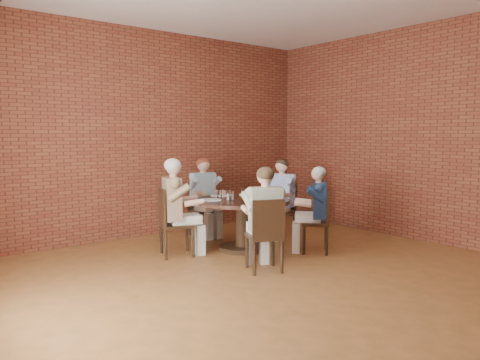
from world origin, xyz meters
TOP-DOWN VIEW (x-y plane):
  - floor at (0.00, 0.00)m, footprint 7.00×7.00m
  - wall_back at (0.00, 3.50)m, footprint 7.00×0.00m
  - wall_right at (3.25, 0.00)m, footprint 0.00×7.00m
  - dining_table at (0.65, 1.73)m, footprint 1.38×1.38m
  - chair_a at (1.74, 2.02)m, footprint 0.49×0.49m
  - diner_a at (1.66, 2.00)m, footprint 0.72×0.64m
  - chair_b at (0.75, 2.94)m, footprint 0.44×0.44m
  - diner_b at (0.74, 2.85)m, footprint 0.56×0.66m
  - chair_c at (-0.36, 2.08)m, footprint 0.56×0.56m
  - diner_c at (-0.27, 2.05)m, footprint 0.81×0.73m
  - chair_d at (0.16, 0.67)m, footprint 0.54×0.54m
  - diner_d at (0.20, 0.74)m, footprint 0.72×0.77m
  - chair_e at (1.41, 0.91)m, footprint 0.53×0.53m
  - diner_e at (1.37, 0.96)m, footprint 0.73×0.74m
  - plate_a at (0.99, 2.03)m, footprint 0.26×0.26m
  - plate_b at (0.59, 2.24)m, footprint 0.26×0.26m
  - plate_c at (0.23, 1.90)m, footprint 0.26×0.26m
  - plate_d at (0.78, 1.34)m, footprint 0.26×0.26m
  - glass_a at (0.99, 1.72)m, footprint 0.07×0.07m
  - glass_b at (0.76, 1.85)m, footprint 0.07×0.07m
  - glass_c at (0.40, 1.95)m, footprint 0.07×0.07m
  - glass_d at (0.45, 1.79)m, footprint 0.07×0.07m
  - glass_e at (0.42, 1.70)m, footprint 0.07×0.07m
  - glass_f at (0.49, 1.41)m, footprint 0.07×0.07m
  - smartphone at (0.99, 1.36)m, footprint 0.11×0.17m

SIDE VIEW (x-z plane):
  - floor at x=0.00m, z-range 0.00..0.00m
  - chair_e at x=1.41m, z-range 0.04..0.92m
  - chair_a at x=1.74m, z-range 0.04..0.95m
  - chair_d at x=0.16m, z-range 0.04..0.96m
  - chair_b at x=0.75m, z-range 0.04..0.96m
  - chair_c at x=-0.36m, z-range 0.04..0.99m
  - dining_table at x=0.65m, z-range 0.15..0.90m
  - diner_e at x=1.37m, z-range 0.00..1.23m
  - diner_a at x=1.66m, z-range 0.00..1.28m
  - diner_d at x=0.20m, z-range 0.00..1.29m
  - diner_b at x=0.74m, z-range 0.00..1.30m
  - diner_c at x=-0.27m, z-range 0.00..1.36m
  - smartphone at x=0.99m, z-range 0.75..0.76m
  - plate_a at x=0.99m, z-range 0.75..0.76m
  - plate_b at x=0.59m, z-range 0.75..0.76m
  - plate_c at x=0.23m, z-range 0.75..0.76m
  - plate_d at x=0.78m, z-range 0.75..0.76m
  - glass_a at x=0.99m, z-range 0.75..0.89m
  - glass_b at x=0.76m, z-range 0.75..0.89m
  - glass_c at x=0.40m, z-range 0.75..0.89m
  - glass_d at x=0.45m, z-range 0.75..0.89m
  - glass_e at x=0.42m, z-range 0.75..0.89m
  - glass_f at x=0.49m, z-range 0.75..0.89m
  - wall_back at x=0.00m, z-range -1.80..5.20m
  - wall_right at x=3.25m, z-range -1.80..5.20m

